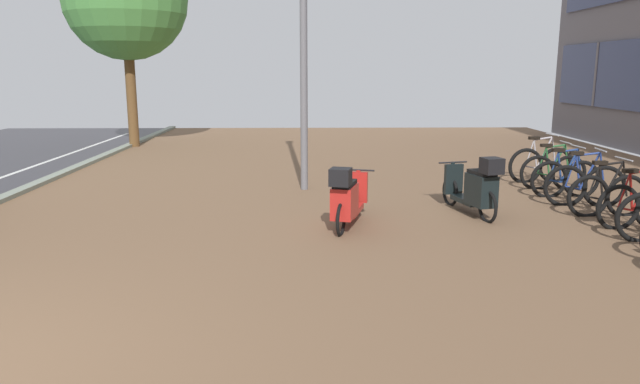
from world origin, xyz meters
name	(u,v)px	position (x,y,z in m)	size (l,w,h in m)	color
bicycle_rack_04	(637,206)	(7.88, 4.47, 0.34)	(1.30, 0.48, 0.96)	black
bicycle_rack_05	(607,195)	(7.82, 5.20, 0.34)	(1.33, 0.48, 0.97)	black
bicycle_rack_06	(585,185)	(7.79, 5.93, 0.35)	(1.39, 0.48, 1.02)	black
bicycle_rack_07	(565,178)	(7.77, 6.66, 0.34)	(1.32, 0.48, 0.97)	black
bicycle_rack_08	(553,172)	(7.85, 7.39, 0.34)	(1.32, 0.48, 0.96)	black
bicycle_rack_09	(540,165)	(7.89, 8.12, 0.36)	(1.41, 0.48, 1.03)	black
scooter_near	(476,188)	(5.72, 5.24, 0.46)	(0.72, 1.70, 1.02)	black
scooter_mid	(347,198)	(3.63, 4.59, 0.44)	(0.78, 1.79, 0.98)	black
lamp_post	(303,6)	(2.99, 7.44, 3.44)	(0.20, 0.52, 6.23)	slate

